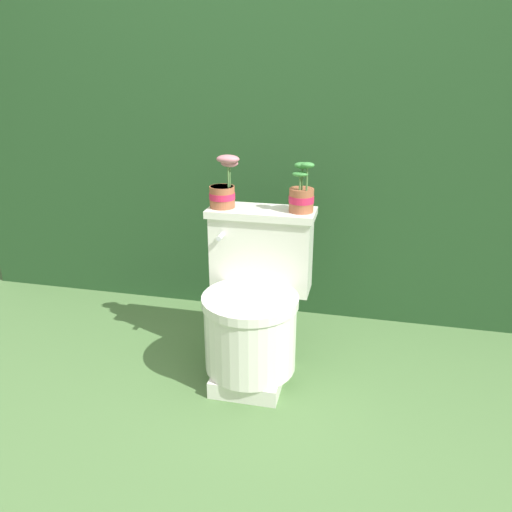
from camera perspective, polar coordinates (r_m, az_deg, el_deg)
name	(u,v)px	position (r m, az deg, el deg)	size (l,w,h in m)	color
ground_plane	(243,379)	(2.15, -1.46, -13.92)	(12.00, 12.00, 0.00)	#4C703D
hedge_backdrop	(289,149)	(2.86, 3.83, 12.16)	(3.35, 0.85, 1.58)	#234723
toilet	(254,308)	(2.05, -0.23, -5.92)	(0.44, 0.49, 0.68)	silver
potted_plant_left	(223,189)	(2.04, -3.74, 7.69)	(0.13, 0.11, 0.22)	#9E5638
potted_plant_midleft	(302,195)	(1.99, 5.23, 6.90)	(0.10, 0.10, 0.20)	#9E5638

